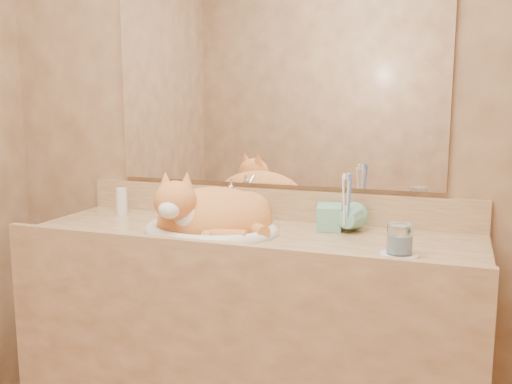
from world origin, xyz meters
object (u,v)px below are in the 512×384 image
(sink_basin, at_px, (211,211))
(soap_dispenser, at_px, (329,206))
(vanity_counter, at_px, (248,347))
(water_glass, at_px, (400,239))
(toothbrush_cup, at_px, (346,222))
(cat, at_px, (210,212))

(sink_basin, xyz_separation_m, soap_dispenser, (0.40, 0.12, 0.02))
(vanity_counter, distance_m, water_glass, 0.73)
(sink_basin, xyz_separation_m, water_glass, (0.67, -0.11, -0.02))
(sink_basin, distance_m, water_glass, 0.68)
(toothbrush_cup, bearing_deg, soap_dispenser, 172.85)
(sink_basin, height_order, toothbrush_cup, sink_basin)
(vanity_counter, distance_m, soap_dispenser, 0.60)
(sink_basin, height_order, cat, cat)
(cat, height_order, toothbrush_cup, cat)
(soap_dispenser, bearing_deg, vanity_counter, -169.51)
(water_glass, bearing_deg, vanity_counter, 166.12)
(cat, distance_m, water_glass, 0.68)
(soap_dispenser, relative_size, water_glass, 2.18)
(vanity_counter, bearing_deg, cat, -172.17)
(cat, xyz_separation_m, toothbrush_cup, (0.47, 0.11, -0.02))
(vanity_counter, height_order, water_glass, water_glass)
(vanity_counter, xyz_separation_m, water_glass, (0.53, -0.13, 0.48))
(cat, bearing_deg, vanity_counter, -8.47)
(sink_basin, height_order, water_glass, sink_basin)
(vanity_counter, xyz_separation_m, toothbrush_cup, (0.33, 0.10, 0.47))
(toothbrush_cup, bearing_deg, cat, -166.24)
(sink_basin, distance_m, toothbrush_cup, 0.48)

